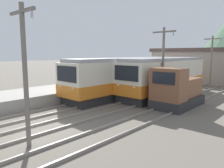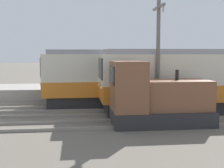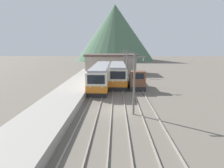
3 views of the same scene
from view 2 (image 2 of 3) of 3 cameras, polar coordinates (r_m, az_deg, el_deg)
commuter_train_left at (r=20.79m, az=8.53°, el=0.90°), size 2.84×15.14×3.59m
commuter_train_center at (r=18.77m, az=16.32°, el=0.24°), size 2.84×12.03×3.59m
shunting_locomotive at (r=14.83m, az=8.00°, el=-2.77°), size 2.40×4.70×3.00m
catenary_mast_mid at (r=16.24m, az=8.43°, el=5.46°), size 2.00×0.20×6.04m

